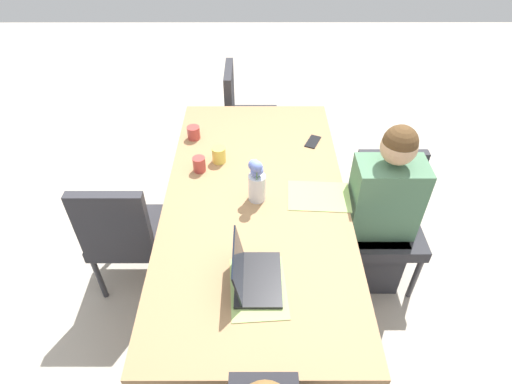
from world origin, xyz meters
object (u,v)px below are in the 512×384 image
(chair_far_left_near, at_px, (386,214))
(phone_black, at_px, (313,142))
(coffee_mug_near_right, at_px, (194,133))
(coffee_mug_centre_left, at_px, (219,155))
(chair_head_left_right_near, at_px, (244,112))
(laptop_head_right_left_mid, at_px, (253,275))
(dining_table, at_px, (256,207))
(coffee_mug_near_left, at_px, (200,164))
(person_far_left_near, at_px, (380,219))
(flower_vase, at_px, (257,181))
(chair_near_left_far, at_px, (124,231))

(chair_far_left_near, distance_m, phone_black, 0.68)
(coffee_mug_near_right, height_order, coffee_mug_centre_left, coffee_mug_centre_left)
(chair_head_left_right_near, relative_size, coffee_mug_near_right, 10.15)
(chair_head_left_right_near, height_order, laptop_head_right_left_mid, laptop_head_right_left_mid)
(dining_table, bearing_deg, chair_far_left_near, 97.94)
(chair_head_left_right_near, xyz_separation_m, coffee_mug_near_left, (1.11, -0.25, 0.28))
(person_far_left_near, height_order, coffee_mug_near_right, person_far_left_near)
(chair_head_left_right_near, bearing_deg, dining_table, 4.29)
(flower_vase, height_order, phone_black, flower_vase)
(chair_far_left_near, height_order, person_far_left_near, person_far_left_near)
(person_far_left_near, bearing_deg, dining_table, -86.96)
(phone_black, bearing_deg, chair_far_left_near, -111.90)
(chair_far_left_near, xyz_separation_m, coffee_mug_near_left, (-0.15, -1.18, 0.28))
(chair_head_left_right_near, bearing_deg, flower_vase, 4.54)
(laptop_head_right_left_mid, bearing_deg, coffee_mug_near_left, -158.58)
(chair_head_left_right_near, xyz_separation_m, laptop_head_right_left_mid, (1.96, 0.09, 0.28))
(coffee_mug_near_right, bearing_deg, chair_far_left_near, 67.87)
(person_far_left_near, relative_size, coffee_mug_centre_left, 11.48)
(coffee_mug_near_right, bearing_deg, chair_near_left_far, -30.28)
(coffee_mug_centre_left, bearing_deg, coffee_mug_near_right, -144.38)
(laptop_head_right_left_mid, distance_m, phone_black, 1.23)
(coffee_mug_near_left, bearing_deg, coffee_mug_centre_left, 128.89)
(coffee_mug_near_left, bearing_deg, dining_table, 52.89)
(dining_table, xyz_separation_m, laptop_head_right_left_mid, (0.58, -0.02, 0.11))
(coffee_mug_near_right, bearing_deg, flower_vase, 34.46)
(coffee_mug_near_left, xyz_separation_m, coffee_mug_near_right, (-0.36, -0.07, -0.00))
(chair_far_left_near, relative_size, chair_head_left_right_near, 1.00)
(flower_vase, bearing_deg, person_far_left_near, 93.24)
(flower_vase, bearing_deg, dining_table, -111.26)
(laptop_head_right_left_mid, height_order, phone_black, laptop_head_right_left_mid)
(person_far_left_near, bearing_deg, coffee_mug_near_right, -116.09)
(coffee_mug_near_right, relative_size, phone_black, 0.59)
(coffee_mug_near_right, distance_m, coffee_mug_centre_left, 0.33)
(person_far_left_near, distance_m, laptop_head_right_left_mid, 1.04)
(coffee_mug_centre_left, bearing_deg, dining_table, 33.08)
(person_far_left_near, relative_size, coffee_mug_near_left, 12.45)
(dining_table, relative_size, chair_head_left_right_near, 2.36)
(coffee_mug_near_right, bearing_deg, coffee_mug_centre_left, 35.62)
(chair_near_left_far, bearing_deg, coffee_mug_near_right, 149.72)
(flower_vase, distance_m, coffee_mug_near_left, 0.45)
(person_far_left_near, height_order, chair_head_left_right_near, person_far_left_near)
(chair_far_left_near, bearing_deg, chair_head_left_right_near, -143.44)
(flower_vase, xyz_separation_m, laptop_head_right_left_mid, (0.58, -0.02, -0.09))
(dining_table, distance_m, flower_vase, 0.21)
(laptop_head_right_left_mid, relative_size, phone_black, 2.13)
(chair_head_left_right_near, bearing_deg, coffee_mug_centre_left, -7.35)
(person_far_left_near, relative_size, coffee_mug_near_right, 13.48)
(dining_table, distance_m, coffee_mug_near_right, 0.76)
(coffee_mug_near_left, relative_size, coffee_mug_centre_left, 0.92)
(flower_vase, bearing_deg, laptop_head_right_left_mid, -2.29)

